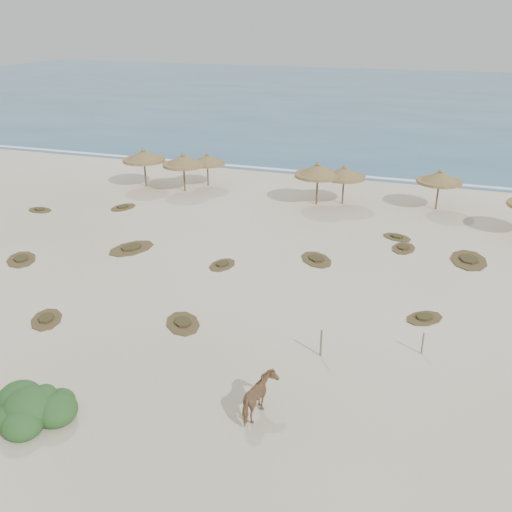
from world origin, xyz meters
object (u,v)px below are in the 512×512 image
object	(u,v)px
palapa_0	(144,156)
horse	(259,398)
palapa_1	(207,160)
bush	(32,408)

from	to	relation	value
palapa_0	horse	world-z (taller)	palapa_0
palapa_0	horse	size ratio (longest dim) A/B	2.50
palapa_0	palapa_1	xyz separation A→B (m)	(4.52, 1.77, -0.34)
palapa_1	bush	distance (m)	28.27
palapa_1	horse	bearing A→B (deg)	-63.52
bush	palapa_0	bearing A→B (deg)	110.93
palapa_1	bush	bearing A→B (deg)	-78.96
horse	bush	xyz separation A→B (m)	(-7.11, -2.57, -0.30)
palapa_0	palapa_1	bearing A→B (deg)	21.41
horse	bush	bearing A→B (deg)	25.15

